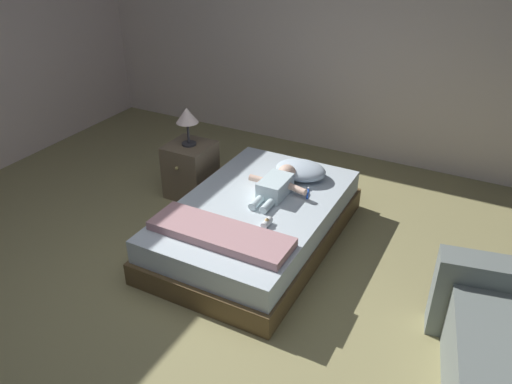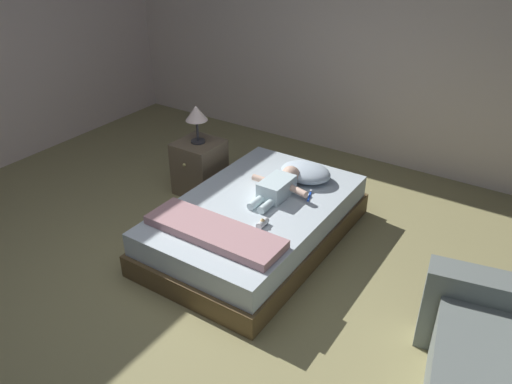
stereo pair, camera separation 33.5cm
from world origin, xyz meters
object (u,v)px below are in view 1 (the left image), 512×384
lamp (187,117)px  nightstand (191,170)px  bed (256,223)px  pillow (301,170)px  baby (278,184)px  baby_bottle (267,222)px  toothbrush (308,193)px

lamp → nightstand: bearing=-90.0°
bed → pillow: bearing=75.8°
pillow → baby: size_ratio=0.71×
pillow → baby: 0.34m
nightstand → baby_bottle: bearing=-30.2°
baby_bottle → nightstand: bearing=149.8°
pillow → baby_bottle: size_ratio=4.07×
lamp → baby_bottle: lamp is taller
toothbrush → lamp: 1.32m
bed → baby: (0.08, 0.24, 0.27)m
baby → toothbrush: 0.26m
toothbrush → baby_bottle: size_ratio=1.47×
lamp → baby_bottle: size_ratio=3.25×
pillow → baby_bottle: 0.84m
bed → nightstand: size_ratio=3.62×
bed → toothbrush: toothbrush is taller
baby → lamp: 1.08m
nightstand → lamp: (0.00, 0.00, 0.54)m
baby → baby_bottle: 0.53m
pillow → baby_bottle: pillow is taller
nightstand → baby_bottle: 1.35m
toothbrush → nightstand: size_ratio=0.31×
toothbrush → lamp: bearing=176.1°
baby_bottle → baby: bearing=106.9°
baby → bed: bearing=-108.0°
baby → lamp: bearing=170.2°
pillow → baby: bearing=-101.3°
bed → lamp: bearing=155.9°
baby → lamp: lamp is taller
toothbrush → pillow: bearing=125.5°
pillow → lamp: (-1.08, -0.16, 0.35)m
baby_bottle → bed: bearing=131.5°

